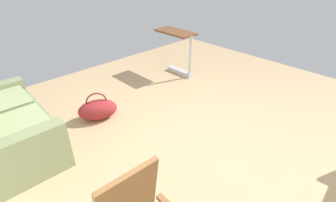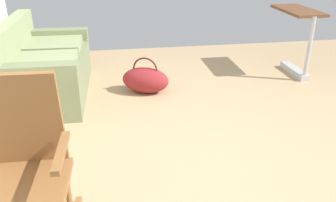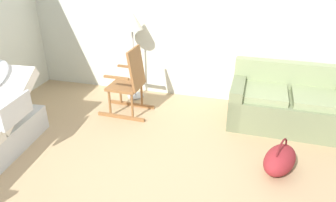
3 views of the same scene
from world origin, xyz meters
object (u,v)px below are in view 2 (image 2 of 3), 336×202
(couch, at_px, (45,69))
(overbed_table, at_px, (298,34))
(duffel_bag, at_px, (145,80))
(rocking_chair, at_px, (25,170))

(couch, xyz_separation_m, overbed_table, (0.22, -3.20, 0.23))
(couch, relative_size, duffel_bag, 2.52)
(rocking_chair, xyz_separation_m, duffel_bag, (2.17, -0.89, -0.35))
(couch, bearing_deg, overbed_table, -86.00)
(duffel_bag, bearing_deg, couch, 83.25)
(overbed_table, height_order, duffel_bag, overbed_table)
(overbed_table, bearing_deg, rocking_chair, 130.60)
(rocking_chair, distance_m, overbed_table, 3.88)
(couch, height_order, rocking_chair, rocking_chair)
(couch, relative_size, rocking_chair, 1.54)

